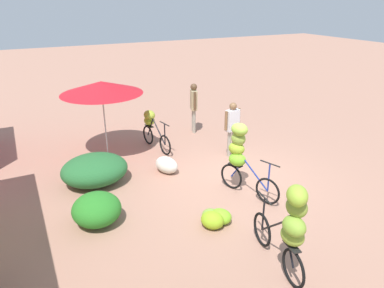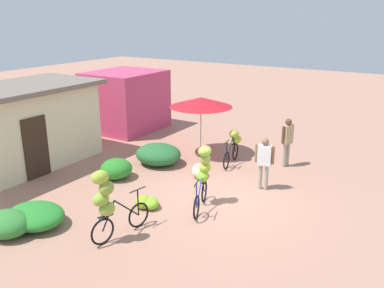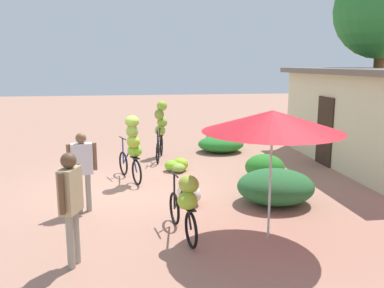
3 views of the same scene
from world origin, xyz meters
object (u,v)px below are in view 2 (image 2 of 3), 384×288
(bicycle_near_pile, at_px, (203,171))
(person_bystander, at_px, (264,159))
(bicycle_center_loaded, at_px, (234,143))
(produce_sack, at_px, (199,171))
(shop_pink, at_px, (126,101))
(bicycle_leftmost, at_px, (108,200))
(building_low, at_px, (9,129))
(person_vendor, at_px, (287,137))
(banana_pile_on_ground, at_px, (147,203))
(market_umbrella, at_px, (201,102))

(bicycle_near_pile, xyz_separation_m, person_bystander, (1.89, -0.99, -0.02))
(bicycle_near_pile, height_order, bicycle_center_loaded, bicycle_near_pile)
(bicycle_center_loaded, relative_size, produce_sack, 2.32)
(shop_pink, height_order, bicycle_leftmost, shop_pink)
(person_bystander, bearing_deg, bicycle_center_loaded, 47.38)
(building_low, height_order, bicycle_leftmost, building_low)
(bicycle_leftmost, bearing_deg, person_vendor, -14.61)
(banana_pile_on_ground, height_order, person_bystander, person_bystander)
(bicycle_leftmost, bearing_deg, person_bystander, -22.17)
(bicycle_leftmost, distance_m, produce_sack, 4.55)
(bicycle_leftmost, relative_size, person_bystander, 1.11)
(bicycle_near_pile, xyz_separation_m, bicycle_center_loaded, (3.58, 0.85, -0.30))
(shop_pink, xyz_separation_m, bicycle_leftmost, (-7.77, -6.14, -0.28))
(market_umbrella, bearing_deg, bicycle_near_pile, -148.27)
(bicycle_near_pile, relative_size, banana_pile_on_ground, 2.05)
(building_low, height_order, person_bystander, building_low)
(market_umbrella, height_order, bicycle_center_loaded, market_umbrella)
(building_low, relative_size, person_bystander, 3.94)
(person_vendor, bearing_deg, market_umbrella, 99.02)
(shop_pink, height_order, person_bystander, shop_pink)
(banana_pile_on_ground, bearing_deg, produce_sack, -1.36)
(building_low, xyz_separation_m, produce_sack, (2.76, -5.75, -1.20))
(market_umbrella, bearing_deg, shop_pink, 74.27)
(bicycle_center_loaded, relative_size, person_vendor, 0.95)
(market_umbrella, distance_m, bicycle_near_pile, 4.42)
(building_low, relative_size, banana_pile_on_ground, 7.64)
(produce_sack, relative_size, person_vendor, 0.41)
(shop_pink, distance_m, banana_pile_on_ground, 8.42)
(market_umbrella, xyz_separation_m, banana_pile_on_ground, (-4.62, -1.03, -1.87))
(building_low, bearing_deg, shop_pink, 1.26)
(shop_pink, relative_size, bicycle_center_loaded, 1.97)
(banana_pile_on_ground, bearing_deg, building_low, 90.91)
(shop_pink, xyz_separation_m, market_umbrella, (-1.35, -4.79, 0.70))
(produce_sack, height_order, person_vendor, person_vendor)
(market_umbrella, relative_size, banana_pile_on_ground, 2.78)
(building_low, relative_size, person_vendor, 3.73)
(bicycle_center_loaded, height_order, produce_sack, bicycle_center_loaded)
(bicycle_center_loaded, xyz_separation_m, person_vendor, (0.58, -1.75, 0.34))
(bicycle_center_loaded, distance_m, banana_pile_on_ground, 4.60)
(market_umbrella, xyz_separation_m, produce_sack, (-1.96, -1.09, -1.80))
(bicycle_center_loaded, xyz_separation_m, produce_sack, (-1.88, 0.32, -0.49))
(banana_pile_on_ground, xyz_separation_m, person_vendor, (5.12, -2.13, 0.90))
(bicycle_center_loaded, bearing_deg, banana_pile_on_ground, 175.18)
(bicycle_leftmost, relative_size, banana_pile_on_ground, 2.15)
(produce_sack, bearing_deg, building_low, 115.62)
(bicycle_leftmost, relative_size, produce_sack, 2.56)
(produce_sack, height_order, person_bystander, person_bystander)
(banana_pile_on_ground, height_order, produce_sack, produce_sack)
(building_low, distance_m, shop_pink, 6.06)
(bicycle_near_pile, relative_size, person_bystander, 1.06)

